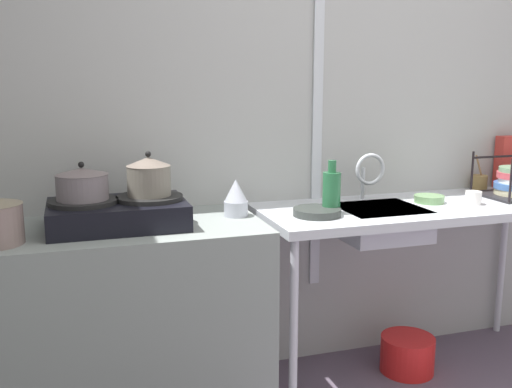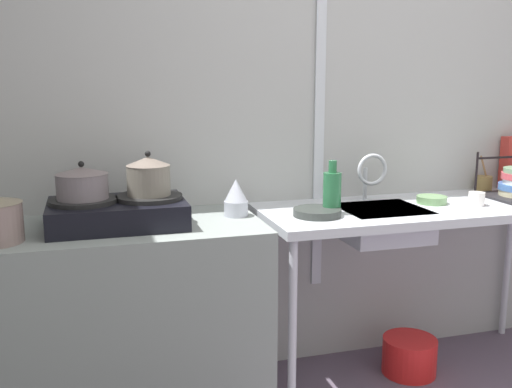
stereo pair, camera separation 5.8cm
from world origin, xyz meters
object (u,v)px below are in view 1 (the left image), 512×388
(utensil_jar, at_px, (479,182))
(stove, at_px, (118,213))
(percolator, at_px, (236,198))
(bucket_on_floor, at_px, (407,354))
(pot_on_right_burner, at_px, (149,176))
(small_bowl_on_drainboard, at_px, (429,199))
(cereal_box, at_px, (510,162))
(frying_pan, at_px, (317,212))
(cup_by_rack, at_px, (473,198))
(bottle_by_sink, at_px, (331,192))
(pot_on_left_burner, at_px, (82,183))
(sink_basin, at_px, (380,223))
(faucet, at_px, (369,171))

(utensil_jar, bearing_deg, stove, -173.17)
(percolator, bearing_deg, bucket_on_floor, -2.87)
(pot_on_right_burner, bearing_deg, utensil_jar, 7.32)
(small_bowl_on_drainboard, distance_m, bucket_on_floor, 0.79)
(cereal_box, bearing_deg, small_bowl_on_drainboard, -158.33)
(frying_pan, distance_m, cereal_box, 1.33)
(pot_on_right_burner, xyz_separation_m, small_bowl_on_drainboard, (1.35, 0.03, -0.18))
(cup_by_rack, height_order, bottle_by_sink, bottle_by_sink)
(bucket_on_floor, bearing_deg, pot_on_left_burner, 179.74)
(sink_basin, bearing_deg, cup_by_rack, -8.44)
(small_bowl_on_drainboard, relative_size, cereal_box, 0.50)
(stove, distance_m, faucet, 1.23)
(cup_by_rack, xyz_separation_m, cereal_box, (0.48, 0.31, 0.11))
(stove, bearing_deg, bucket_on_floor, -0.28)
(frying_pan, relative_size, bucket_on_floor, 0.79)
(pot_on_left_burner, bearing_deg, small_bowl_on_drainboard, 0.90)
(percolator, bearing_deg, utensil_jar, 7.77)
(pot_on_right_burner, xyz_separation_m, percolator, (0.38, 0.04, -0.12))
(cereal_box, distance_m, utensil_jar, 0.22)
(percolator, xyz_separation_m, cereal_box, (1.63, 0.20, 0.06))
(pot_on_left_burner, height_order, cup_by_rack, pot_on_left_burner)
(cereal_box, bearing_deg, faucet, -170.44)
(sink_basin, distance_m, utensil_jar, 0.79)
(faucet, distance_m, utensil_jar, 0.74)
(sink_basin, distance_m, bucket_on_floor, 0.72)
(bottle_by_sink, bearing_deg, faucet, 32.90)
(percolator, distance_m, cereal_box, 1.64)
(percolator, bearing_deg, pot_on_right_burner, -174.39)
(stove, relative_size, small_bowl_on_drainboard, 3.77)
(pot_on_right_burner, height_order, percolator, pot_on_right_burner)
(cereal_box, xyz_separation_m, bucket_on_floor, (-0.75, -0.25, -0.91))
(stove, xyz_separation_m, faucet, (1.22, 0.14, 0.09))
(percolator, xyz_separation_m, utensil_jar, (1.43, 0.20, -0.04))
(pot_on_left_burner, distance_m, pot_on_right_burner, 0.26)
(pot_on_right_burner, distance_m, percolator, 0.40)
(pot_on_left_burner, height_order, cereal_box, cereal_box)
(stove, distance_m, utensil_jar, 1.95)
(pot_on_left_burner, height_order, bottle_by_sink, pot_on_left_burner)
(pot_on_left_burner, relative_size, cup_by_rack, 2.70)
(frying_pan, bearing_deg, small_bowl_on_drainboard, 8.31)
(frying_pan, relative_size, bottle_by_sink, 0.88)
(cereal_box, bearing_deg, percolator, -169.31)
(faucet, bearing_deg, pot_on_right_burner, -172.50)
(cup_by_rack, height_order, small_bowl_on_drainboard, cup_by_rack)
(pot_on_left_burner, xyz_separation_m, faucet, (1.35, 0.14, -0.03))
(percolator, bearing_deg, bottle_by_sink, -10.89)
(pot_on_right_burner, height_order, sink_basin, pot_on_right_burner)
(utensil_jar, xyz_separation_m, bucket_on_floor, (-0.55, -0.24, -0.81))
(percolator, relative_size, cereal_box, 0.57)
(pot_on_right_burner, height_order, cereal_box, pot_on_right_burner)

